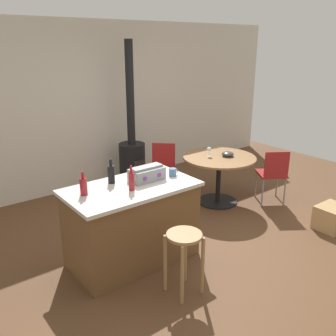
{
  "coord_description": "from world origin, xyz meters",
  "views": [
    {
      "loc": [
        -2.81,
        -3.01,
        2.34
      ],
      "look_at": [
        -0.06,
        0.52,
        0.82
      ],
      "focal_mm": 39.6,
      "sensor_mm": 36.0,
      "label": 1
    }
  ],
  "objects": [
    {
      "name": "ground_plane",
      "position": [
        0.0,
        0.0,
        0.0
      ],
      "size": [
        8.8,
        8.8,
        0.0
      ],
      "primitive_type": "plane",
      "color": "brown"
    },
    {
      "name": "back_wall",
      "position": [
        0.0,
        2.58,
        1.35
      ],
      "size": [
        8.0,
        0.1,
        2.7
      ],
      "primitive_type": "cube",
      "color": "beige",
      "rests_on": "ground_plane"
    },
    {
      "name": "kitchen_island",
      "position": [
        -0.87,
        0.13,
        0.45
      ],
      "size": [
        1.41,
        0.79,
        0.89
      ],
      "color": "brown",
      "rests_on": "ground_plane"
    },
    {
      "name": "wooden_stool",
      "position": [
        -0.79,
        -0.66,
        0.47
      ],
      "size": [
        0.34,
        0.34,
        0.64
      ],
      "color": "#A37A4C",
      "rests_on": "ground_plane"
    },
    {
      "name": "dining_table",
      "position": [
        1.03,
        0.67,
        0.56
      ],
      "size": [
        1.09,
        1.09,
        0.73
      ],
      "color": "black",
      "rests_on": "ground_plane"
    },
    {
      "name": "folding_chair_near",
      "position": [
        1.67,
        0.16,
        0.5
      ],
      "size": [
        0.56,
        0.56,
        0.85
      ],
      "color": "maroon",
      "rests_on": "ground_plane"
    },
    {
      "name": "folding_chair_far",
      "position": [
        0.46,
        1.31,
        0.52
      ],
      "size": [
        0.57,
        0.57,
        0.87
      ],
      "color": "maroon",
      "rests_on": "ground_plane"
    },
    {
      "name": "wood_stove",
      "position": [
        0.38,
        2.07,
        0.58
      ],
      "size": [
        0.44,
        0.45,
        2.4
      ],
      "color": "black",
      "rests_on": "ground_plane"
    },
    {
      "name": "toolbox",
      "position": [
        -0.63,
        0.17,
        0.97
      ],
      "size": [
        0.38,
        0.22,
        0.16
      ],
      "color": "gray",
      "rests_on": "kitchen_island"
    },
    {
      "name": "bottle_0",
      "position": [
        -0.98,
        0.34,
        1.0
      ],
      "size": [
        0.08,
        0.08,
        0.27
      ],
      "color": "black",
      "rests_on": "kitchen_island"
    },
    {
      "name": "bottle_1",
      "position": [
        -0.92,
        0.02,
        1.0
      ],
      "size": [
        0.06,
        0.06,
        0.27
      ],
      "color": "maroon",
      "rests_on": "kitchen_island"
    },
    {
      "name": "bottle_2",
      "position": [
        -1.36,
        0.22,
        0.99
      ],
      "size": [
        0.07,
        0.07,
        0.24
      ],
      "color": "maroon",
      "rests_on": "kitchen_island"
    },
    {
      "name": "cup_0",
      "position": [
        -0.31,
        0.11,
        0.94
      ],
      "size": [
        0.12,
        0.09,
        0.09
      ],
      "color": "#4C7099",
      "rests_on": "kitchen_island"
    },
    {
      "name": "cup_1",
      "position": [
        -0.38,
        0.3,
        0.95
      ],
      "size": [
        0.11,
        0.07,
        0.11
      ],
      "color": "tan",
      "rests_on": "kitchen_island"
    },
    {
      "name": "wine_glass",
      "position": [
        0.92,
        0.78,
        0.84
      ],
      "size": [
        0.07,
        0.07,
        0.14
      ],
      "color": "silver",
      "rests_on": "dining_table"
    },
    {
      "name": "serving_bowl",
      "position": [
        1.15,
        0.61,
        0.77
      ],
      "size": [
        0.18,
        0.18,
        0.07
      ],
      "primitive_type": "ellipsoid",
      "color": "#383838",
      "rests_on": "dining_table"
    },
    {
      "name": "cardboard_box",
      "position": [
        1.61,
        -0.86,
        0.16
      ],
      "size": [
        0.42,
        0.35,
        0.31
      ],
      "primitive_type": "cube",
      "rotation": [
        0.0,
        0.0,
        -0.01
      ],
      "color": "tan",
      "rests_on": "ground_plane"
    }
  ]
}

